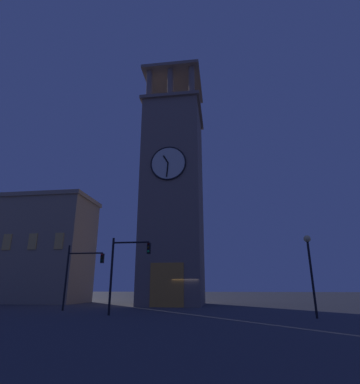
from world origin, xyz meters
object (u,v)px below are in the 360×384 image
(clocktower, at_px, (174,195))
(adjacent_wing_building, at_px, (13,249))
(traffic_signal_mid, at_px, (125,262))
(street_lamp, at_px, (310,259))
(traffic_signal_near, at_px, (79,268))

(clocktower, distance_m, adjacent_wing_building, 21.34)
(traffic_signal_mid, xyz_separation_m, street_lamp, (-12.06, 0.24, 0.09))
(clocktower, distance_m, traffic_signal_near, 13.96)
(adjacent_wing_building, bearing_deg, traffic_signal_near, 142.52)
(clocktower, bearing_deg, street_lamp, 130.00)
(adjacent_wing_building, bearing_deg, street_lamp, 154.91)
(traffic_signal_near, height_order, traffic_signal_mid, traffic_signal_near)
(adjacent_wing_building, bearing_deg, traffic_signal_mid, 143.09)
(traffic_signal_near, bearing_deg, adjacent_wing_building, -37.48)
(traffic_signal_near, relative_size, street_lamp, 1.03)
(traffic_signal_near, relative_size, traffic_signal_mid, 1.01)
(traffic_signal_near, bearing_deg, street_lamp, 167.63)
(traffic_signal_near, distance_m, traffic_signal_mid, 6.05)
(clocktower, height_order, adjacent_wing_building, clocktower)
(traffic_signal_mid, bearing_deg, traffic_signal_near, -35.23)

